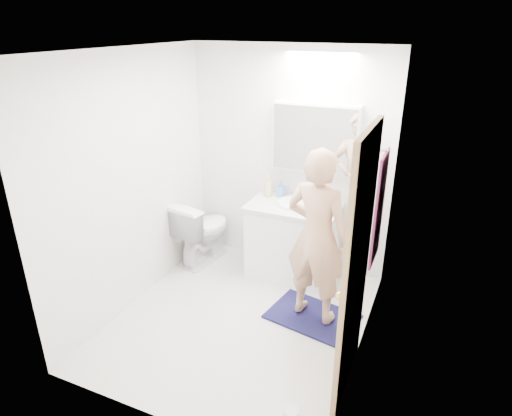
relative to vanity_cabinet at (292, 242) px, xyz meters
The scene contains 23 objects.
floor 1.05m from the vanity_cabinet, 99.67° to the right, with size 2.50×2.50×0.00m, color silver.
ceiling 2.24m from the vanity_cabinet, 99.67° to the right, with size 2.50×2.50×0.00m, color white.
wall_back 0.87m from the vanity_cabinet, 119.97° to the left, with size 2.50×2.50×0.00m, color white.
wall_front 2.36m from the vanity_cabinet, 94.24° to the right, with size 2.50×2.50×0.00m, color white.
wall_left 1.78m from the vanity_cabinet, 142.65° to the right, with size 2.50×2.50×0.00m, color white.
wall_right 1.57m from the vanity_cabinet, 45.88° to the right, with size 2.50×2.50×0.00m, color white.
vanity_cabinet is the anchor object (origin of this frame).
countertop 0.41m from the vanity_cabinet, 90.00° to the right, with size 0.95×0.58×0.04m, color silver.
sink_basin 0.45m from the vanity_cabinet, 90.00° to the left, with size 0.36×0.36×0.03m, color white.
faucet 0.56m from the vanity_cabinet, 90.00° to the left, with size 0.02×0.02×0.16m, color silver.
medicine_cabinet 1.14m from the vanity_cabinet, 57.14° to the left, with size 0.88×0.14×0.70m, color white.
mirror_panel 1.13m from the vanity_cabinet, 44.65° to the left, with size 0.84×0.01×0.66m, color silver.
toilet 1.05m from the vanity_cabinet, behind, with size 0.42×0.74×0.76m, color white.
bath_rug 0.89m from the vanity_cabinet, 56.19° to the right, with size 0.80×0.55×0.02m, color #17143E.
person 0.93m from the vanity_cabinet, 56.19° to the right, with size 0.59×0.39×1.61m, color tan.
door 1.71m from the vanity_cabinet, 55.15° to the right, with size 0.04×0.80×2.00m, color #A47E52.
door_knob 1.92m from the vanity_cabinet, 61.53° to the right, with size 0.06×0.06×0.06m, color gold.
towel 1.23m from the vanity_cabinet, 24.43° to the right, with size 0.02×0.42×1.00m, color #191440.
towel_hook 1.58m from the vanity_cabinet, 24.74° to the right, with size 0.02×0.02×0.07m, color silver.
soap_bottle_a 0.66m from the vanity_cabinet, 156.70° to the left, with size 0.09×0.09×0.23m, color #D2C988.
soap_bottle_b 0.59m from the vanity_cabinet, 139.06° to the left, with size 0.08×0.08×0.18m, color #5B8BC4.
toothbrush_cup 0.54m from the vanity_cabinet, 37.50° to the left, with size 0.10×0.10×0.09m, color #456FD1.
toilet_paper_roll 2.01m from the vanity_cabinet, 70.55° to the right, with size 0.11×0.11×0.10m, color white.
Camera 1 is at (1.52, -3.09, 2.60)m, focal length 31.10 mm.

